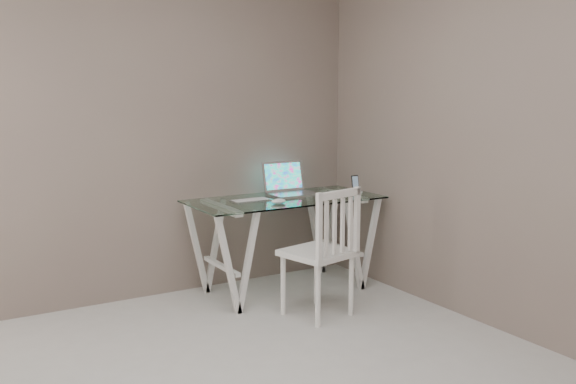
# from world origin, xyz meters

# --- Properties ---
(room) EXTENTS (4.50, 4.52, 2.71)m
(room) POSITION_xyz_m (-0.06, 0.02, 1.72)
(room) COLOR #B5B3AE
(room) RESTS_ON ground
(desk) EXTENTS (1.50, 0.70, 0.75)m
(desk) POSITION_xyz_m (1.20, 1.82, 0.38)
(desk) COLOR silver
(desk) RESTS_ON ground
(chair) EXTENTS (0.50, 0.50, 0.92)m
(chair) POSITION_xyz_m (1.13, 1.16, 0.51)
(chair) COLOR white
(chair) RESTS_ON ground
(laptop) EXTENTS (0.37, 0.32, 0.26)m
(laptop) POSITION_xyz_m (1.33, 1.98, 0.81)
(laptop) COLOR silver
(laptop) RESTS_ON desk
(keyboard) EXTENTS (0.30, 0.13, 0.01)m
(keyboard) POSITION_xyz_m (0.92, 1.86, 0.75)
(keyboard) COLOR silver
(keyboard) RESTS_ON desk
(mouse) EXTENTS (0.11, 0.07, 0.04)m
(mouse) POSITION_xyz_m (1.04, 1.65, 0.76)
(mouse) COLOR white
(mouse) RESTS_ON desk
(phone_dock) EXTENTS (0.08, 0.08, 0.14)m
(phone_dock) POSITION_xyz_m (1.84, 1.76, 0.79)
(phone_dock) COLOR white
(phone_dock) RESTS_ON desk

